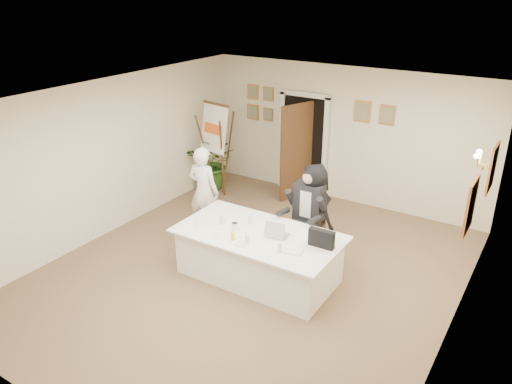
{
  "coord_description": "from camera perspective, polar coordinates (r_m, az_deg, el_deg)",
  "views": [
    {
      "loc": [
        3.74,
        -5.74,
        4.32
      ],
      "look_at": [
        -0.29,
        0.6,
        1.12
      ],
      "focal_mm": 35.0,
      "sensor_mm": 36.0,
      "label": 1
    }
  ],
  "objects": [
    {
      "name": "wall_back",
      "position": [
        10.39,
        10.05,
        6.37
      ],
      "size": [
        6.0,
        0.1,
        2.8
      ],
      "primitive_type": "cube",
      "color": "#EDE8C8",
      "rests_on": "floor"
    },
    {
      "name": "pictures_right_wall",
      "position": [
        7.44,
        24.4,
        0.7
      ],
      "size": [
        0.06,
        2.2,
        0.8
      ],
      "primitive_type": null,
      "color": "#C08041",
      "rests_on": "wall_right"
    },
    {
      "name": "wall_sconce",
      "position": [
        7.33,
        24.31,
        3.34
      ],
      "size": [
        0.2,
        0.3,
        0.24
      ],
      "primitive_type": null,
      "color": "gold",
      "rests_on": "wall_right"
    },
    {
      "name": "ceiling",
      "position": [
        7.02,
        -0.63,
        10.54
      ],
      "size": [
        6.0,
        7.0,
        0.02
      ],
      "primitive_type": "cube",
      "color": "white",
      "rests_on": "wall_back"
    },
    {
      "name": "laptop",
      "position": [
        7.49,
        2.58,
        -4.04
      ],
      "size": [
        0.37,
        0.39,
        0.28
      ],
      "primitive_type": null,
      "rotation": [
        0.0,
        0.0,
        0.17
      ],
      "color": "#B7BABC",
      "rests_on": "conference_table"
    },
    {
      "name": "pictures_back_wall",
      "position": [
        10.56,
        6.11,
        9.4
      ],
      "size": [
        3.4,
        0.06,
        0.8
      ],
      "primitive_type": null,
      "color": "#C08041",
      "rests_on": "wall_back"
    },
    {
      "name": "doorway",
      "position": [
        10.69,
        5.17,
        5.1
      ],
      "size": [
        1.14,
        0.86,
        2.2
      ],
      "color": "black",
      "rests_on": "floor"
    },
    {
      "name": "standing_woman",
      "position": [
        8.4,
        6.62,
        -1.95
      ],
      "size": [
        0.91,
        0.77,
        1.58
      ],
      "primitive_type": "imported",
      "rotation": [
        0.0,
        0.0,
        2.72
      ],
      "color": "black",
      "rests_on": "floor"
    },
    {
      "name": "laptop_bag",
      "position": [
        7.24,
        7.49,
        -5.28
      ],
      "size": [
        0.38,
        0.11,
        0.27
      ],
      "primitive_type": "cube",
      "rotation": [
        0.0,
        0.0,
        0.02
      ],
      "color": "black",
      "rests_on": "conference_table"
    },
    {
      "name": "floor",
      "position": [
        8.1,
        -0.55,
        -9.18
      ],
      "size": [
        7.0,
        7.0,
        0.0
      ],
      "primitive_type": "plane",
      "color": "brown",
      "rests_on": "ground"
    },
    {
      "name": "standing_man",
      "position": [
        8.99,
        -6.01,
        0.07
      ],
      "size": [
        0.63,
        0.43,
        1.66
      ],
      "primitive_type": "imported",
      "rotation": [
        0.0,
        0.0,
        3.2
      ],
      "color": "white",
      "rests_on": "floor"
    },
    {
      "name": "conference_table",
      "position": [
        7.79,
        0.29,
        -7.2
      ],
      "size": [
        2.52,
        1.35,
        0.78
      ],
      "color": "white",
      "rests_on": "floor"
    },
    {
      "name": "glass_c",
      "position": [
        7.08,
        2.71,
        -6.35
      ],
      "size": [
        0.08,
        0.08,
        0.14
      ],
      "primitive_type": "cylinder",
      "rotation": [
        0.0,
        0.0,
        -0.29
      ],
      "color": "silver",
      "rests_on": "conference_table"
    },
    {
      "name": "glass_b",
      "position": [
        7.28,
        -1.05,
        -5.45
      ],
      "size": [
        0.07,
        0.07,
        0.14
      ],
      "primitive_type": "cylinder",
      "rotation": [
        0.0,
        0.0,
        -0.2
      ],
      "color": "silver",
      "rests_on": "conference_table"
    },
    {
      "name": "plate_near",
      "position": [
        7.31,
        -1.77,
        -5.91
      ],
      "size": [
        0.22,
        0.22,
        0.01
      ],
      "primitive_type": "cylinder",
      "rotation": [
        0.0,
        0.0,
        0.05
      ],
      "color": "white",
      "rests_on": "conference_table"
    },
    {
      "name": "oj_glass",
      "position": [
        7.4,
        -2.68,
        -5.04
      ],
      "size": [
        0.08,
        0.08,
        0.13
      ],
      "primitive_type": "cylinder",
      "rotation": [
        0.0,
        0.0,
        -0.25
      ],
      "color": "yellow",
      "rests_on": "conference_table"
    },
    {
      "name": "plate_mid",
      "position": [
        7.54,
        -4.64,
        -5.02
      ],
      "size": [
        0.24,
        0.24,
        0.01
      ],
      "primitive_type": "cylinder",
      "rotation": [
        0.0,
        0.0,
        -0.11
      ],
      "color": "white",
      "rests_on": "conference_table"
    },
    {
      "name": "wall_right",
      "position": [
        6.48,
        22.37,
        -5.62
      ],
      "size": [
        0.1,
        7.0,
        2.8
      ],
      "primitive_type": "cube",
      "color": "#EDE8C8",
      "rests_on": "floor"
    },
    {
      "name": "potted_palm",
      "position": [
        11.07,
        -5.05,
        3.37
      ],
      "size": [
        1.39,
        1.32,
        1.22
      ],
      "primitive_type": "imported",
      "rotation": [
        0.0,
        0.0,
        0.43
      ],
      "color": "#29541C",
      "rests_on": "floor"
    },
    {
      "name": "wall_front",
      "position": [
        5.25,
        -22.45,
        -12.79
      ],
      "size": [
        6.0,
        0.1,
        2.8
      ],
      "primitive_type": "cube",
      "color": "#EDE8C8",
      "rests_on": "floor"
    },
    {
      "name": "steel_jug",
      "position": [
        7.7,
        -2.46,
        -3.92
      ],
      "size": [
        0.1,
        0.1,
        0.11
      ],
      "primitive_type": "cylinder",
      "rotation": [
        0.0,
        0.0,
        0.07
      ],
      "color": "silver",
      "rests_on": "conference_table"
    },
    {
      "name": "glass_a",
      "position": [
        7.88,
        -3.98,
        -3.18
      ],
      "size": [
        0.08,
        0.08,
        0.14
      ],
      "primitive_type": "cylinder",
      "rotation": [
        0.0,
        0.0,
        0.12
      ],
      "color": "silver",
      "rests_on": "conference_table"
    },
    {
      "name": "wall_left",
      "position": [
        9.32,
        -16.29,
        3.85
      ],
      "size": [
        0.1,
        7.0,
        2.8
      ],
      "primitive_type": "cube",
      "color": "#EDE8C8",
      "rests_on": "floor"
    },
    {
      "name": "plate_left",
      "position": [
        7.92,
        -6.32,
        -3.61
      ],
      "size": [
        0.3,
        0.3,
        0.01
      ],
      "primitive_type": "cylinder",
      "rotation": [
        0.0,
        0.0,
        0.32
      ],
      "color": "white",
      "rests_on": "conference_table"
    },
    {
      "name": "flip_chart",
      "position": [
        10.62,
        -4.29,
        4.3
      ],
      "size": [
        0.72,
        0.5,
        1.99
      ],
      "color": "#3E2413",
      "rests_on": "floor"
    },
    {
      "name": "seated_man",
      "position": [
        8.32,
        5.86,
        -2.34
      ],
      "size": [
        0.7,
        0.74,
        1.53
      ],
      "primitive_type": null,
      "rotation": [
        0.0,
        0.0,
        -0.06
      ],
      "color": "black",
      "rests_on": "floor"
    },
    {
      "name": "glass_d",
      "position": [
        7.88,
        -0.7,
        -3.11
      ],
      "size": [
        0.07,
        0.07,
        0.14
      ],
      "primitive_type": "cylinder",
      "rotation": [
        0.0,
        0.0,
        -0.18
      ],
      "color": "silver",
      "rests_on": "conference_table"
    },
    {
      "name": "paper_stack",
      "position": [
        7.12,
        4.22,
        -6.77
      ],
      "size": [
        0.29,
        0.23,
        0.03
      ],
      "primitive_type": "cube",
      "rotation": [
        0.0,
        0.0,
        0.19
      ],
      "color": "white",
      "rests_on": "conference_table"
    }
  ]
}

